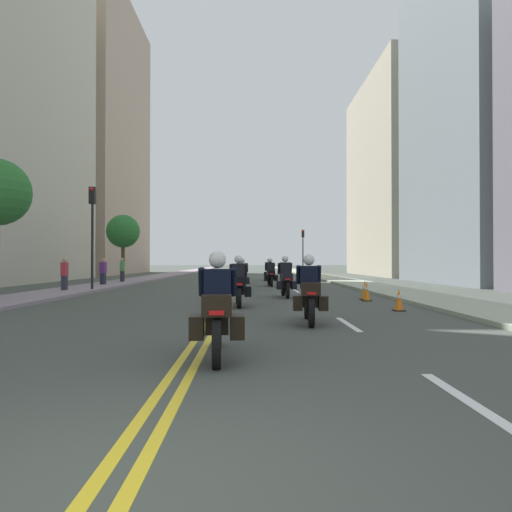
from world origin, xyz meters
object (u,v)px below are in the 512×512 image
(traffic_cone_0, at_px, (365,290))
(pedestrian_1, at_px, (103,272))
(motorcycle_4, at_px, (242,277))
(traffic_cone_1, at_px, (399,300))
(traffic_cone_2, at_px, (367,291))
(street_tree_0, at_px, (123,232))
(motorcycle_0, at_px, (217,314))
(motorcycle_3, at_px, (286,280))
(motorcycle_6, at_px, (241,273))
(motorcycle_5, at_px, (270,275))
(traffic_light_near, at_px, (92,219))
(pedestrian_2, at_px, (64,274))
(pedestrian_0, at_px, (122,270))
(traffic_light_far, at_px, (303,244))
(motorcycle_2, at_px, (239,286))
(motorcycle_1, at_px, (309,295))
(motorcycle_7, at_px, (269,272))

(traffic_cone_0, height_order, pedestrian_1, pedestrian_1)
(motorcycle_4, xyz_separation_m, traffic_cone_1, (4.67, -9.52, -0.34))
(traffic_cone_2, bearing_deg, street_tree_0, 130.45)
(motorcycle_0, distance_m, traffic_cone_1, 8.15)
(motorcycle_3, distance_m, pedestrian_1, 12.74)
(motorcycle_6, distance_m, street_tree_0, 8.48)
(traffic_cone_1, bearing_deg, traffic_cone_0, 89.85)
(traffic_cone_0, bearing_deg, motorcycle_0, -113.99)
(motorcycle_5, height_order, street_tree_0, street_tree_0)
(traffic_cone_0, height_order, traffic_light_near, traffic_light_near)
(motorcycle_3, relative_size, pedestrian_2, 1.31)
(motorcycle_4, distance_m, pedestrian_0, 11.07)
(pedestrian_0, bearing_deg, motorcycle_3, -141.21)
(motorcycle_0, height_order, pedestrian_0, pedestrian_0)
(motorcycle_5, distance_m, traffic_light_near, 10.22)
(motorcycle_4, relative_size, traffic_light_far, 0.44)
(traffic_cone_0, xyz_separation_m, traffic_cone_1, (-0.01, -4.10, -0.04))
(motorcycle_4, bearing_deg, pedestrian_1, 155.28)
(motorcycle_2, bearing_deg, motorcycle_6, 88.04)
(motorcycle_1, relative_size, pedestrian_0, 1.32)
(motorcycle_3, height_order, street_tree_0, street_tree_0)
(motorcycle_0, distance_m, motorcycle_4, 16.13)
(motorcycle_3, xyz_separation_m, traffic_light_near, (-8.85, 3.78, 2.73))
(motorcycle_2, bearing_deg, traffic_cone_1, -20.37)
(traffic_cone_2, bearing_deg, pedestrian_2, 159.49)
(traffic_light_near, distance_m, pedestrian_1, 5.23)
(motorcycle_5, bearing_deg, traffic_cone_1, -80.27)
(traffic_light_near, bearing_deg, traffic_light_far, 65.46)
(traffic_light_near, height_order, pedestrian_0, traffic_light_near)
(motorcycle_0, xyz_separation_m, pedestrian_2, (-7.97, 14.77, 0.18))
(pedestrian_0, relative_size, street_tree_0, 0.37)
(traffic_cone_2, height_order, pedestrian_0, pedestrian_0)
(motorcycle_1, height_order, motorcycle_5, motorcycle_5)
(motorcycle_4, relative_size, pedestrian_0, 1.27)
(motorcycle_0, bearing_deg, traffic_cone_2, 61.89)
(traffic_cone_0, relative_size, pedestrian_2, 0.46)
(motorcycle_2, relative_size, motorcycle_3, 1.05)
(motorcycle_3, relative_size, traffic_cone_1, 3.21)
(motorcycle_0, height_order, traffic_cone_2, motorcycle_0)
(traffic_cone_0, relative_size, traffic_light_far, 0.15)
(motorcycle_6, bearing_deg, motorcycle_1, -83.37)
(motorcycle_1, relative_size, motorcycle_3, 1.04)
(pedestrian_1, distance_m, pedestrian_2, 5.25)
(motorcycle_2, relative_size, street_tree_0, 0.49)
(motorcycle_5, distance_m, pedestrian_0, 10.09)
(motorcycle_4, bearing_deg, motorcycle_7, 82.99)
(traffic_cone_0, xyz_separation_m, pedestrian_1, (-12.60, 9.31, 0.46))
(motorcycle_7, relative_size, pedestrian_0, 1.30)
(motorcycle_7, bearing_deg, street_tree_0, -162.68)
(traffic_light_far, bearing_deg, motorcycle_0, -97.94)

